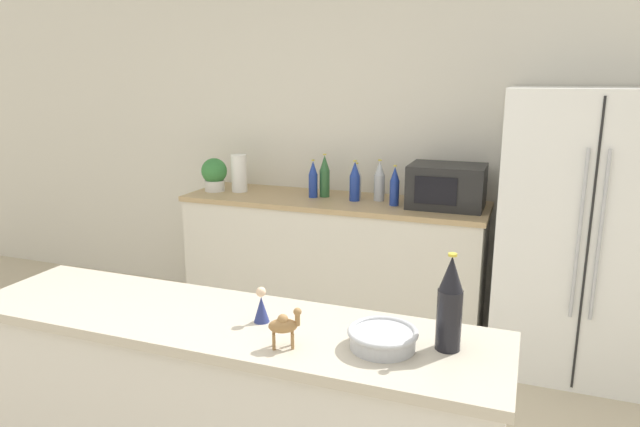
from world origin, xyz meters
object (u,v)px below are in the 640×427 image
(back_bottle_0, at_px, (355,182))
(wise_man_figurine_blue, at_px, (261,307))
(back_bottle_4, at_px, (357,181))
(back_bottle_5, at_px, (395,186))
(microwave, at_px, (447,186))
(back_bottle_1, at_px, (379,181))
(back_bottle_2, at_px, (313,180))
(refrigerator, at_px, (583,233))
(fruit_bowl, at_px, (383,338))
(wine_bottle, at_px, (450,304))
(potted_plant, at_px, (214,174))
(paper_towel_roll, at_px, (239,173))
(camel_figurine, at_px, (284,325))
(back_bottle_3, at_px, (325,176))

(back_bottle_0, relative_size, wise_man_figurine_blue, 2.26)
(back_bottle_0, xyz_separation_m, back_bottle_4, (-0.02, 0.10, -0.02))
(back_bottle_5, bearing_deg, microwave, 12.12)
(back_bottle_1, relative_size, back_bottle_2, 1.06)
(back_bottle_2, bearing_deg, microwave, 1.20)
(refrigerator, height_order, fruit_bowl, refrigerator)
(back_bottle_2, bearing_deg, back_bottle_1, 7.63)
(back_bottle_2, relative_size, wine_bottle, 0.88)
(back_bottle_0, height_order, fruit_bowl, back_bottle_0)
(refrigerator, xyz_separation_m, back_bottle_1, (-1.28, 0.14, 0.21))
(potted_plant, bearing_deg, paper_towel_roll, 14.54)
(back_bottle_4, bearing_deg, back_bottle_1, -10.52)
(paper_towel_roll, distance_m, wise_man_figurine_blue, 2.40)
(fruit_bowl, relative_size, camel_figurine, 1.70)
(refrigerator, xyz_separation_m, fruit_bowl, (-0.70, -2.03, 0.14))
(wine_bottle, bearing_deg, camel_figurine, -160.51)
(back_bottle_3, bearing_deg, refrigerator, -4.44)
(microwave, relative_size, wine_bottle, 1.58)
(paper_towel_roll, distance_m, camel_figurine, 2.60)
(back_bottle_4, relative_size, back_bottle_5, 0.93)
(back_bottle_4, relative_size, camel_figurine, 1.95)
(paper_towel_roll, xyz_separation_m, back_bottle_0, (0.89, -0.01, -0.00))
(back_bottle_0, xyz_separation_m, camel_figurine, (0.46, -2.21, -0.03))
(microwave, xyz_separation_m, fruit_bowl, (0.12, -2.13, -0.08))
(back_bottle_0, relative_size, back_bottle_2, 1.05)
(paper_towel_roll, distance_m, back_bottle_5, 1.18)
(back_bottle_1, bearing_deg, fruit_bowl, -74.99)
(paper_towel_roll, distance_m, microwave, 1.51)
(wise_man_figurine_blue, bearing_deg, back_bottle_3, 104.49)
(back_bottle_0, distance_m, wine_bottle, 2.25)
(back_bottle_1, xyz_separation_m, wine_bottle, (0.77, -2.11, 0.04))
(microwave, distance_m, camel_figurine, 2.24)
(refrigerator, height_order, back_bottle_2, refrigerator)
(back_bottle_3, relative_size, camel_figurine, 2.39)
(back_bottle_0, distance_m, back_bottle_3, 0.25)
(back_bottle_3, bearing_deg, back_bottle_0, -12.75)
(microwave, relative_size, back_bottle_2, 1.79)
(refrigerator, relative_size, paper_towel_roll, 6.18)
(back_bottle_0, height_order, camel_figurine, back_bottle_0)
(refrigerator, distance_m, back_bottle_4, 1.48)
(back_bottle_4, bearing_deg, wine_bottle, -66.28)
(microwave, distance_m, back_bottle_0, 0.62)
(back_bottle_4, bearing_deg, microwave, -6.72)
(potted_plant, xyz_separation_m, wise_man_figurine_blue, (1.39, -2.03, -0.04))
(potted_plant, xyz_separation_m, microwave, (1.69, 0.06, 0.01))
(paper_towel_roll, distance_m, back_bottle_4, 0.88)
(wine_bottle, bearing_deg, back_bottle_0, 114.36)
(refrigerator, height_order, microwave, refrigerator)
(microwave, distance_m, back_bottle_1, 0.46)
(back_bottle_1, distance_m, back_bottle_5, 0.17)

